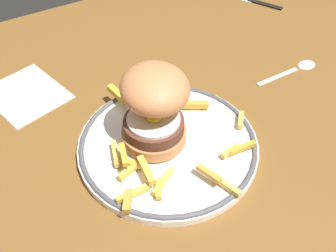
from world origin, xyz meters
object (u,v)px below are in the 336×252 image
(spoon, at_px, (301,66))
(dinner_plate, at_px, (168,144))
(burger, at_px, (154,105))
(knife, at_px, (251,0))
(napkin, at_px, (26,94))

(spoon, bearing_deg, dinner_plate, -172.08)
(dinner_plate, distance_m, burger, 0.07)
(burger, distance_m, knife, 0.49)
(burger, bearing_deg, dinner_plate, -66.72)
(dinner_plate, bearing_deg, knife, 36.12)
(napkin, bearing_deg, knife, 6.42)
(dinner_plate, bearing_deg, napkin, 122.42)
(burger, bearing_deg, spoon, 3.87)
(burger, distance_m, napkin, 0.26)
(knife, xyz_separation_m, napkin, (-0.54, -0.06, -0.00))
(spoon, distance_m, napkin, 0.49)
(spoon, xyz_separation_m, napkin, (-0.45, 0.18, -0.00))
(spoon, bearing_deg, burger, -176.13)
(dinner_plate, relative_size, burger, 2.30)
(dinner_plate, distance_m, knife, 0.49)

